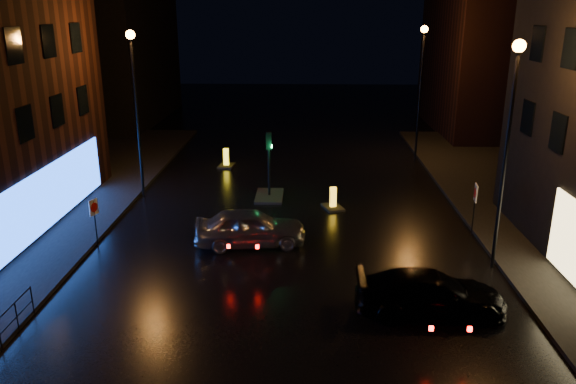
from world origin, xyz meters
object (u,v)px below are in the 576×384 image
silver_hatchback (250,227)px  bollard_near (333,204)px  traffic_signal (269,188)px  road_sign_left (94,211)px  road_sign_right (475,197)px  dark_sedan (430,293)px  bollard_far (226,163)px

silver_hatchback → bollard_near: size_ratio=3.14×
traffic_signal → silver_hatchback: 6.23m
traffic_signal → road_sign_left: bearing=-135.8°
traffic_signal → road_sign_right: (9.10, -4.82, 1.22)m
dark_sedan → road_sign_right: road_sign_right is taller
dark_sedan → bollard_near: size_ratio=3.31×
traffic_signal → dark_sedan: (5.89, -11.50, 0.19)m
bollard_near → road_sign_left: bearing=-172.5°
bollard_far → silver_hatchback: bearing=-70.8°
silver_hatchback → bollard_near: bearing=-45.3°
dark_sedan → bollard_far: size_ratio=3.42×
dark_sedan → road_sign_right: (3.20, 6.68, 1.02)m
dark_sedan → road_sign_left: size_ratio=2.37×
bollard_far → road_sign_left: road_sign_left is taller
road_sign_right → bollard_far: bearing=-33.7°
road_sign_left → bollard_far: bearing=94.8°
bollard_far → road_sign_right: bearing=-34.6°
traffic_signal → silver_hatchback: bearing=-93.5°
silver_hatchback → road_sign_left: size_ratio=2.25×
silver_hatchback → dark_sedan: (6.28, -5.29, -0.08)m
traffic_signal → bollard_near: bearing=-26.9°
traffic_signal → road_sign_left: 9.40m
silver_hatchback → road_sign_left: 6.37m
silver_hatchback → bollard_far: size_ratio=3.25×
silver_hatchback → road_sign_left: bearing=85.9°
dark_sedan → bollard_far: dark_sedan is taller
bollard_near → silver_hatchback: bearing=-147.0°
bollard_far → road_sign_right: size_ratio=0.61×
bollard_near → bollard_far: (-6.28, 7.48, 0.01)m
road_sign_right → dark_sedan: bearing=72.0°
dark_sedan → bollard_near: bearing=14.9°
bollard_far → dark_sedan: bearing=-56.0°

